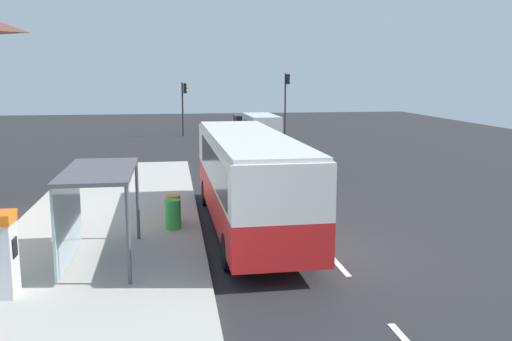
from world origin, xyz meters
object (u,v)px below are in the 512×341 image
(recycling_bin_green, at_px, (173,214))
(bus_shelter, at_px, (88,191))
(traffic_light_near_side, at_px, (286,94))
(recycling_bin_orange, at_px, (173,209))
(ticket_machine, at_px, (1,254))
(sedan_near, at_px, (243,123))
(white_van, at_px, (261,128))
(sedan_far, at_px, (254,130))
(bus, at_px, (248,176))
(traffic_light_far_side, at_px, (184,100))

(recycling_bin_green, bearing_deg, bus_shelter, -127.16)
(traffic_light_near_side, bearing_deg, bus_shelter, -110.59)
(recycling_bin_green, height_order, recycling_bin_orange, same)
(ticket_machine, bearing_deg, sedan_near, 74.71)
(white_van, height_order, sedan_near, white_van)
(sedan_near, bearing_deg, recycling_bin_green, -101.24)
(sedan_far, height_order, recycling_bin_orange, sedan_far)
(sedan_near, height_order, ticket_machine, ticket_machine)
(sedan_far, bearing_deg, bus, -98.89)
(bus, height_order, ticket_machine, bus)
(ticket_machine, distance_m, recycling_bin_orange, 7.00)
(sedan_far, bearing_deg, traffic_light_far_side, 144.47)
(traffic_light_far_side, distance_m, bus_shelter, 32.69)
(white_van, bearing_deg, bus_shelter, -109.32)
(white_van, xyz_separation_m, bus_shelter, (-8.61, -24.57, 0.75))
(recycling_bin_orange, bearing_deg, sedan_far, 75.44)
(white_van, xyz_separation_m, traffic_light_near_side, (3.30, 7.14, 2.14))
(white_van, relative_size, sedan_near, 1.18)
(sedan_far, relative_size, traffic_light_far_side, 0.98)
(ticket_machine, bearing_deg, bus_shelter, 53.66)
(recycling_bin_green, xyz_separation_m, traffic_light_far_side, (1.11, 29.59, 2.37))
(traffic_light_far_side, bearing_deg, sedan_far, -35.53)
(traffic_light_near_side, bearing_deg, bus, -104.09)
(white_van, bearing_deg, traffic_light_far_side, 123.71)
(recycling_bin_orange, height_order, traffic_light_near_side, traffic_light_near_side)
(bus, relative_size, sedan_far, 2.49)
(ticket_machine, bearing_deg, bus, 39.42)
(recycling_bin_green, bearing_deg, traffic_light_near_side, 71.39)
(bus_shelter, bearing_deg, recycling_bin_orange, 58.56)
(traffic_light_far_side, bearing_deg, bus, -87.32)
(white_van, relative_size, traffic_light_far_side, 1.16)
(sedan_far, xyz_separation_m, recycling_bin_green, (-6.50, -25.73, -0.14))
(bus, distance_m, recycling_bin_orange, 2.83)
(traffic_light_near_side, relative_size, bus_shelter, 1.31)
(recycling_bin_green, distance_m, traffic_light_near_side, 30.51)
(sedan_far, xyz_separation_m, recycling_bin_orange, (-6.50, -25.03, -0.14))
(bus, bearing_deg, ticket_machine, -140.58)
(ticket_machine, distance_m, traffic_light_far_side, 35.12)
(white_van, bearing_deg, recycling_bin_orange, -106.99)
(white_van, distance_m, ticket_machine, 28.68)
(recycling_bin_orange, xyz_separation_m, bus_shelter, (-2.21, -3.62, 1.44))
(sedan_far, relative_size, recycling_bin_orange, 4.67)
(sedan_near, xyz_separation_m, bus_shelter, (-8.71, -35.63, 1.31))
(bus, distance_m, ticket_machine, 8.22)
(bus, xyz_separation_m, sedan_far, (4.01, 25.67, -1.05))
(bus, height_order, traffic_light_near_side, traffic_light_near_side)
(recycling_bin_green, xyz_separation_m, bus_shelter, (-2.21, -2.92, 1.44))
(white_van, relative_size, ticket_machine, 2.70)
(white_van, relative_size, recycling_bin_orange, 5.52)
(bus, relative_size, ticket_machine, 5.69)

